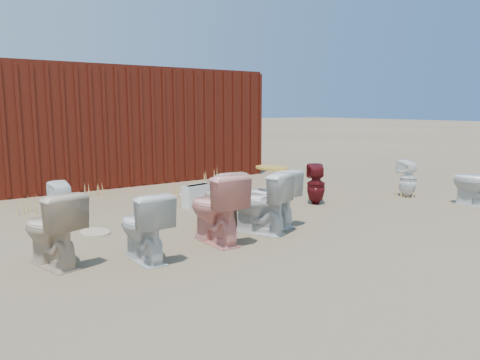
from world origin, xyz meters
TOP-DOWN VIEW (x-y plane):
  - ground at (0.00, 0.00)m, footprint 100.00×100.00m
  - shipping_container at (0.00, 5.20)m, footprint 6.00×2.40m
  - toilet_front_a at (-1.94, -0.40)m, footprint 0.43×0.73m
  - toilet_front_pink at (-0.97, -0.27)m, footprint 0.47×0.83m
  - toilet_front_c at (-0.30, -0.23)m, footprint 0.70×0.88m
  - toilet_front_maroon at (1.57, 0.65)m, footprint 0.42×0.42m
  - toilet_front_e at (3.60, -0.98)m, footprint 0.58×0.86m
  - toilet_back_a at (-2.29, 1.37)m, footprint 0.32×0.32m
  - toilet_back_beige_left at (-2.75, -0.03)m, footprint 0.60×0.83m
  - toilet_back_beige_right at (-0.46, 0.37)m, footprint 0.48×0.77m
  - toilet_back_yellowlid at (0.09, -0.01)m, footprint 0.55×0.82m
  - toilet_back_e at (3.36, 0.16)m, footprint 0.34×0.35m
  - yellow_lid at (0.09, -0.01)m, footprint 0.39×0.49m
  - loose_tank at (-0.11, 1.64)m, footprint 0.53×0.29m
  - loose_lid_near at (0.24, 2.51)m, footprint 0.39×0.50m
  - loose_lid_far at (-2.00, 0.96)m, footprint 0.38×0.49m
  - weed_clump_a at (-2.50, 2.64)m, footprint 0.36×0.36m
  - weed_clump_b at (0.05, 2.40)m, footprint 0.32×0.32m
  - weed_clump_c at (2.43, 2.64)m, footprint 0.36×0.36m
  - weed_clump_d at (-1.20, 3.50)m, footprint 0.30×0.30m
  - weed_clump_e at (1.29, 3.50)m, footprint 0.34×0.34m
  - weed_clump_f at (3.29, 0.12)m, footprint 0.28×0.28m

SIDE VIEW (x-z plane):
  - ground at x=0.00m, z-range 0.00..0.00m
  - loose_lid_near at x=0.24m, z-range 0.00..0.02m
  - loose_lid_far at x=-2.00m, z-range 0.00..0.02m
  - weed_clump_d at x=-1.20m, z-range 0.00..0.24m
  - weed_clump_b at x=0.05m, z-range 0.00..0.27m
  - weed_clump_f at x=3.29m, z-range 0.00..0.27m
  - weed_clump_a at x=-2.50m, z-range 0.00..0.27m
  - weed_clump_c at x=2.43m, z-range 0.00..0.27m
  - weed_clump_e at x=1.29m, z-range 0.00..0.34m
  - loose_tank at x=-0.11m, z-range 0.00..0.35m
  - toilet_back_a at x=-2.29m, z-range 0.00..0.64m
  - toilet_front_maroon at x=1.57m, z-range 0.00..0.66m
  - toilet_back_e at x=3.36m, z-range 0.00..0.66m
  - toilet_front_a at x=-1.94m, z-range 0.00..0.73m
  - toilet_back_beige_right at x=-0.46m, z-range 0.00..0.75m
  - toilet_back_beige_left at x=-2.75m, z-range 0.00..0.77m
  - toilet_back_yellowlid at x=0.09m, z-range 0.00..0.77m
  - toilet_front_c at x=-0.30m, z-range 0.00..0.79m
  - toilet_front_e at x=3.60m, z-range 0.00..0.81m
  - toilet_front_pink at x=-0.97m, z-range 0.00..0.84m
  - yellow_lid at x=0.09m, z-range 0.77..0.80m
  - shipping_container at x=0.00m, z-range 0.00..2.40m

